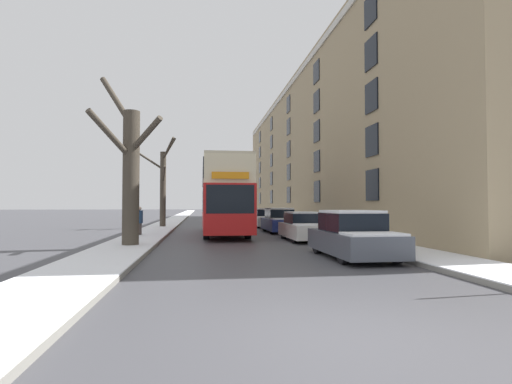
# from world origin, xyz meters

# --- Properties ---
(ground_plane) EXTENTS (320.00, 320.00, 0.00)m
(ground_plane) POSITION_xyz_m (0.00, 0.00, 0.00)
(ground_plane) COLOR #424247
(sidewalk_left) EXTENTS (2.23, 130.00, 0.16)m
(sidewalk_left) POSITION_xyz_m (-5.06, 53.00, 0.08)
(sidewalk_left) COLOR gray
(sidewalk_left) RESTS_ON ground
(sidewalk_right) EXTENTS (2.23, 130.00, 0.16)m
(sidewalk_right) POSITION_xyz_m (5.06, 53.00, 0.08)
(sidewalk_right) COLOR gray
(sidewalk_right) RESTS_ON ground
(terrace_facade_right) EXTENTS (9.10, 52.97, 13.57)m
(terrace_facade_right) POSITION_xyz_m (10.67, 31.93, 6.79)
(terrace_facade_right) COLOR tan
(terrace_facade_right) RESTS_ON ground
(bare_tree_left_0) EXTENTS (2.86, 2.75, 7.13)m
(bare_tree_left_0) POSITION_xyz_m (-4.95, 11.33, 3.08)
(bare_tree_left_0) COLOR #423A30
(bare_tree_left_0) RESTS_ON ground
(bare_tree_left_1) EXTENTS (2.92, 1.95, 6.81)m
(bare_tree_left_1) POSITION_xyz_m (-4.94, 25.27, 3.22)
(bare_tree_left_1) COLOR #423A30
(bare_tree_left_1) RESTS_ON ground
(double_decker_bus) EXTENTS (2.49, 10.97, 4.26)m
(double_decker_bus) POSITION_xyz_m (-0.78, 18.59, 2.41)
(double_decker_bus) COLOR red
(double_decker_bus) RESTS_ON ground
(parked_car_0) EXTENTS (1.89, 4.38, 1.57)m
(parked_car_0) POSITION_xyz_m (2.86, 7.49, 0.71)
(parked_car_0) COLOR #474C56
(parked_car_0) RESTS_ON ground
(parked_car_1) EXTENTS (1.69, 4.19, 1.41)m
(parked_car_1) POSITION_xyz_m (2.86, 13.94, 0.65)
(parked_car_1) COLOR silver
(parked_car_1) RESTS_ON ground
(parked_car_2) EXTENTS (1.75, 4.50, 1.56)m
(parked_car_2) POSITION_xyz_m (2.86, 19.89, 0.71)
(parked_car_2) COLOR navy
(parked_car_2) RESTS_ON ground
(parked_car_3) EXTENTS (1.71, 4.20, 1.48)m
(parked_car_3) POSITION_xyz_m (2.86, 25.71, 0.68)
(parked_car_3) COLOR silver
(parked_car_3) RESTS_ON ground
(pedestrian_left_sidewalk) EXTENTS (0.36, 0.36, 1.67)m
(pedestrian_left_sidewalk) POSITION_xyz_m (-5.36, 16.74, 0.92)
(pedestrian_left_sidewalk) COLOR #4C4742
(pedestrian_left_sidewalk) RESTS_ON ground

